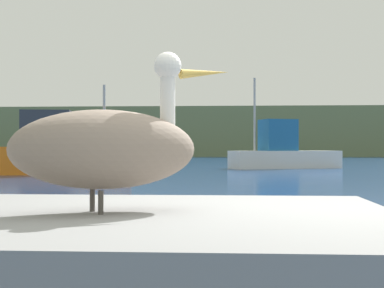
{
  "coord_description": "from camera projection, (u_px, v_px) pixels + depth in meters",
  "views": [
    {
      "loc": [
        -0.41,
        -3.94,
        1.2
      ],
      "look_at": [
        -2.19,
        23.05,
        1.33
      ],
      "focal_mm": 55.84,
      "sensor_mm": 36.0,
      "label": 1
    }
  ],
  "objects": [
    {
      "name": "fishing_boat_orange",
      "position": [
        59.0,
        151.0,
        26.17
      ],
      "size": [
        6.19,
        2.85,
        3.95
      ],
      "rotation": [
        0.0,
        0.0,
        0.16
      ],
      "color": "orange",
      "rests_on": "ground"
    },
    {
      "name": "hillside_backdrop",
      "position": [
        234.0,
        133.0,
        80.07
      ],
      "size": [
        140.0,
        16.43,
        6.18
      ],
      "primitive_type": "cube",
      "color": "#6B7A51",
      "rests_on": "ground"
    },
    {
      "name": "pelican",
      "position": [
        108.0,
        147.0,
        3.37
      ],
      "size": [
        1.3,
        0.95,
        0.93
      ],
      "rotation": [
        0.0,
        0.0,
        0.51
      ],
      "color": "gray",
      "rests_on": "pier_dock"
    },
    {
      "name": "pier_dock",
      "position": [
        106.0,
        286.0,
        3.36
      ],
      "size": [
        3.31,
        2.49,
        0.82
      ],
      "primitive_type": "cube",
      "color": "gray",
      "rests_on": "ground"
    },
    {
      "name": "fishing_boat_white",
      "position": [
        283.0,
        152.0,
        33.27
      ],
      "size": [
        6.44,
        3.98,
        5.0
      ],
      "rotation": [
        0.0,
        0.0,
        3.52
      ],
      "color": "white",
      "rests_on": "ground"
    }
  ]
}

